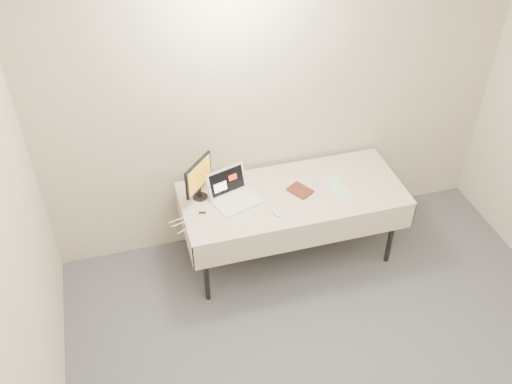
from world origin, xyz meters
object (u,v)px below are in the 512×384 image
object	(u,v)px
monitor	(199,177)
laptop	(232,193)
table	(293,198)
book	(295,186)

from	to	relation	value
monitor	laptop	bearing A→B (deg)	-66.47
laptop	monitor	world-z (taller)	monitor
table	laptop	world-z (taller)	laptop
table	monitor	bearing A→B (deg)	168.83
monitor	book	distance (m)	0.79
laptop	book	distance (m)	0.51
laptop	table	bearing A→B (deg)	-24.10
table	laptop	distance (m)	0.52
table	book	world-z (taller)	book
monitor	book	size ratio (longest dim) A/B	1.87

